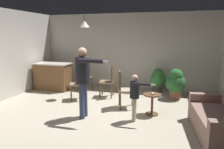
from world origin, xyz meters
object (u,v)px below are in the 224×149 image
object	(u,v)px
kitchen_counter	(53,76)
person_adult	(83,75)
person_child	(135,93)
dining_chair_near_wall	(79,82)
dining_chair_centre_back	(124,88)
couch_floral	(223,120)
potted_plant_corner	(158,79)
dining_chair_by_counter	(109,80)
side_table_by_couch	(152,102)
spare_remote_on_table	(153,94)
potted_plant_by_wall	(176,82)
dining_chair_spare	(83,75)

from	to	relation	value
kitchen_counter	person_adult	distance (m)	3.10
person_child	dining_chair_near_wall	size ratio (longest dim) A/B	1.07
person_child	dining_chair_centre_back	distance (m)	0.95
couch_floral	potted_plant_corner	distance (m)	3.39
potted_plant_corner	dining_chair_by_counter	bearing A→B (deg)	-143.92
side_table_by_couch	dining_chair_by_counter	size ratio (longest dim) A/B	0.52
person_child	potted_plant_corner	bearing A→B (deg)	172.70
person_adult	dining_chair_by_counter	distance (m)	1.90
spare_remote_on_table	kitchen_counter	bearing A→B (deg)	157.06
potted_plant_corner	spare_remote_on_table	world-z (taller)	potted_plant_corner
person_child	potted_plant_by_wall	xyz separation A→B (m)	(0.87, 2.08, -0.16)
couch_floral	dining_chair_spare	world-z (taller)	same
person_adult	dining_chair_near_wall	world-z (taller)	person_adult
person_adult	dining_chair_by_counter	size ratio (longest dim) A/B	1.65
dining_chair_by_counter	spare_remote_on_table	bearing A→B (deg)	-137.24
potted_plant_by_wall	person_adult	bearing A→B (deg)	-132.91
side_table_by_couch	person_adult	bearing A→B (deg)	-157.32
side_table_by_couch	dining_chair_centre_back	xyz separation A→B (m)	(-0.78, 0.32, 0.22)
person_child	potted_plant_corner	world-z (taller)	person_child
dining_chair_near_wall	potted_plant_corner	world-z (taller)	dining_chair_near_wall
side_table_by_couch	dining_chair_spare	distance (m)	3.18
dining_chair_centre_back	dining_chair_near_wall	bearing A→B (deg)	-122.33
potted_plant_corner	kitchen_counter	bearing A→B (deg)	-168.81
side_table_by_couch	person_adult	xyz separation A→B (m)	(-1.52, -0.63, 0.70)
couch_floral	dining_chair_centre_back	world-z (taller)	same
kitchen_counter	dining_chair_spare	bearing A→B (deg)	14.28
couch_floral	potted_plant_by_wall	bearing A→B (deg)	13.73
dining_chair_by_counter	spare_remote_on_table	distance (m)	1.93
side_table_by_couch	person_child	size ratio (longest dim) A/B	0.49
couch_floral	potted_plant_corner	bearing A→B (deg)	18.90
kitchen_counter	dining_chair_spare	distance (m)	1.09
couch_floral	person_adult	bearing A→B (deg)	80.01
dining_chair_by_counter	spare_remote_on_table	size ratio (longest dim) A/B	7.69
person_adult	person_child	world-z (taller)	person_adult
dining_chair_near_wall	dining_chair_spare	size ratio (longest dim) A/B	1.00
side_table_by_couch	dining_chair_near_wall	distance (m)	2.34
dining_chair_by_counter	potted_plant_by_wall	distance (m)	2.04
side_table_by_couch	person_adult	size ratio (longest dim) A/B	0.32
potted_plant_by_wall	dining_chair_spare	bearing A→B (deg)	175.88
kitchen_counter	potted_plant_by_wall	world-z (taller)	kitchen_counter
person_child	potted_plant_by_wall	world-z (taller)	person_child
potted_plant_by_wall	spare_remote_on_table	xyz separation A→B (m)	(-0.52, -1.60, 0.03)
person_child	dining_chair_by_counter	bearing A→B (deg)	-147.64
person_adult	potted_plant_by_wall	distance (m)	3.06
side_table_by_couch	dining_chair_spare	size ratio (longest dim) A/B	0.52
couch_floral	dining_chair_near_wall	size ratio (longest dim) A/B	1.89
dining_chair_spare	spare_remote_on_table	distance (m)	3.20
couch_floral	spare_remote_on_table	bearing A→B (deg)	54.26
dining_chair_centre_back	potted_plant_corner	bearing A→B (deg)	140.32
potted_plant_by_wall	kitchen_counter	bearing A→B (deg)	-179.43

